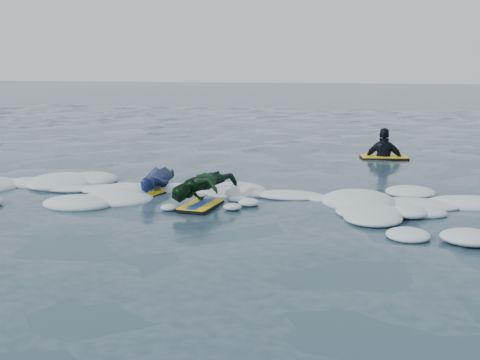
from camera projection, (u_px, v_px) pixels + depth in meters
name	position (u px, v px, depth m)	size (l,w,h in m)	color
ground	(174.00, 216.00, 8.59)	(120.00, 120.00, 0.00)	#182B3B
foam_band	(195.00, 201.00, 9.58)	(12.00, 3.10, 0.30)	silver
prone_woman_unit	(156.00, 181.00, 10.24)	(0.70, 1.49, 0.36)	black
prone_child_unit	(204.00, 189.00, 9.22)	(1.06, 1.40, 0.49)	black
waiting_rider_unit	(384.00, 162.00, 13.72)	(1.12, 0.73, 1.57)	black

